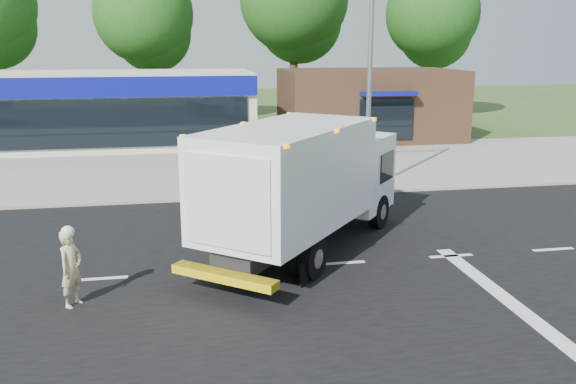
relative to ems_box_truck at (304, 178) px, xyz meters
name	(u,v)px	position (x,y,z in m)	size (l,w,h in m)	color
ground	(342,264)	(0.80, -1.13, -2.06)	(120.00, 120.00, 0.00)	#385123
road_asphalt	(342,263)	(0.80, -1.13, -2.05)	(60.00, 14.00, 0.02)	black
sidewalk	(287,188)	(0.80, 7.07, -2.00)	(60.00, 2.40, 0.12)	gray
parking_apron	(266,161)	(0.80, 12.87, -2.05)	(60.00, 9.00, 0.02)	gray
lane_markings	(411,279)	(2.15, -2.48, -2.04)	(55.20, 7.00, 0.01)	silver
ems_box_truck	(304,178)	(0.00, 0.00, 0.00)	(6.96, 7.82, 3.57)	black
emergency_worker	(71,267)	(-5.63, -2.57, -1.16)	(0.66, 0.74, 1.81)	#C7B385
retail_strip_mall	(84,110)	(-8.20, 18.80, -0.04)	(18.00, 6.20, 4.00)	beige
brown_storefront	(369,104)	(7.80, 18.85, -0.05)	(10.00, 6.70, 4.00)	#382316
traffic_signal_pole	(353,60)	(3.16, 6.47, 2.87)	(3.51, 0.25, 8.00)	gray
background_trees	(222,14)	(-0.04, 27.03, 5.33)	(36.77, 7.39, 12.10)	#332114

